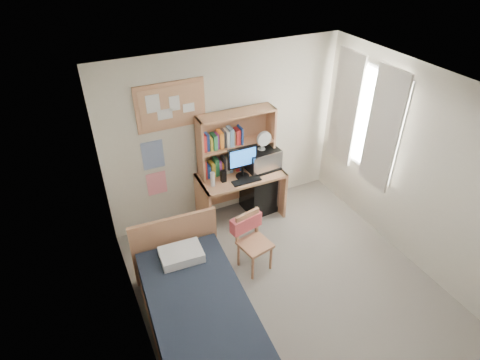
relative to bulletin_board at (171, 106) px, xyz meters
name	(u,v)px	position (x,y,z in m)	size (l,w,h in m)	color
floor	(295,299)	(0.78, -2.08, -1.93)	(3.60, 4.20, 0.02)	gray
ceiling	(318,104)	(0.78, -2.08, 0.68)	(3.60, 4.20, 0.02)	white
wall_back	(226,135)	(0.78, 0.02, -0.62)	(3.60, 0.04, 2.60)	beige
wall_left	(138,272)	(-1.02, -2.08, -0.62)	(0.04, 4.20, 2.60)	beige
wall_right	(428,178)	(2.58, -2.08, -0.62)	(0.04, 4.20, 2.60)	beige
window_unit	(365,118)	(2.53, -0.88, -0.32)	(0.10, 1.40, 1.70)	white
curtain_left	(383,130)	(2.50, -1.28, -0.32)	(0.04, 0.55, 1.70)	beige
curtain_right	(345,108)	(2.50, -0.48, -0.32)	(0.04, 0.55, 1.70)	beige
bulletin_board	(171,106)	(0.00, 0.00, 0.00)	(0.94, 0.03, 0.64)	tan
poster_wave	(153,155)	(-0.32, 0.01, -0.67)	(0.30, 0.01, 0.42)	#244891
poster_japan	(157,183)	(-0.32, 0.01, -1.14)	(0.28, 0.01, 0.36)	#F42B48
desk	(241,196)	(0.86, -0.32, -1.52)	(1.27, 0.63, 0.79)	tan
desk_chair	(255,244)	(0.56, -1.38, -1.50)	(0.42, 0.42, 0.83)	tan
mini_fridge	(260,187)	(1.23, -0.24, -1.51)	(0.48, 0.48, 0.82)	black
bed	(202,323)	(-0.47, -2.13, -1.63)	(1.06, 2.11, 0.58)	black
hutch	(236,142)	(0.86, -0.17, -0.66)	(1.14, 0.29, 0.93)	tan
monitor	(242,162)	(0.86, -0.38, -0.89)	(0.45, 0.04, 0.48)	black
keyboard	(247,181)	(0.86, -0.52, -1.12)	(0.43, 0.14, 0.02)	black
speaker_left	(223,176)	(0.56, -0.38, -1.04)	(0.07, 0.07, 0.18)	black
speaker_right	(261,167)	(1.16, -0.39, -1.05)	(0.07, 0.07, 0.16)	black
water_bottle	(213,179)	(0.38, -0.41, -1.02)	(0.06, 0.06, 0.22)	silver
hoodie	(246,222)	(0.52, -1.18, -1.28)	(0.44, 0.13, 0.21)	#E5575C
microwave	(261,158)	(1.23, -0.26, -0.96)	(0.49, 0.37, 0.29)	#B4B4B9
desk_fan	(262,141)	(1.23, -0.26, -0.68)	(0.22, 0.22, 0.28)	silver
pillow	(181,255)	(-0.43, -1.38, -1.28)	(0.50, 0.35, 0.12)	silver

